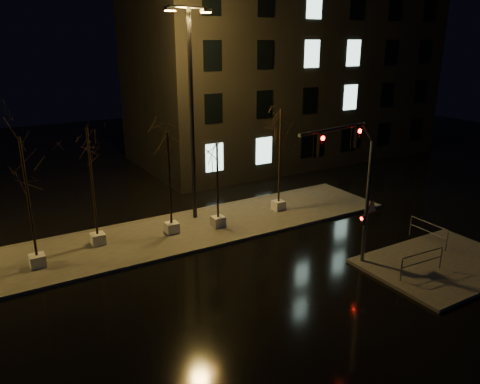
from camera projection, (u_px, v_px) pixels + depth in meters
ground at (262, 274)px, 20.47m from camera, size 90.00×90.00×0.00m
median at (201, 227)px, 25.35m from camera, size 22.00×5.00×0.15m
sidewalk_corner at (442, 264)px, 21.23m from camera, size 7.00×5.00×0.15m
building at (285, 68)px, 39.64m from camera, size 25.00×12.00×15.00m
tree_0 at (24, 167)px, 19.45m from camera, size 1.80×1.80×6.02m
tree_1 at (89, 155)px, 21.74m from camera, size 1.80×1.80×5.94m
tree_2 at (168, 156)px, 23.23m from camera, size 1.80×1.80×5.46m
tree_3 at (217, 162)px, 24.23m from camera, size 1.80×1.80×4.69m
tree_4 at (280, 132)px, 26.35m from camera, size 1.80×1.80×6.12m
traffic_signal_mast at (355, 176)px, 19.43m from camera, size 5.23×0.85×6.44m
streetlight_main at (191, 103)px, 24.60m from camera, size 2.79×0.90×11.22m
guard_rail_a at (422, 260)px, 19.92m from camera, size 2.42×0.18×1.05m
guard_rail_b at (428, 230)px, 23.07m from camera, size 0.12×2.25×1.07m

